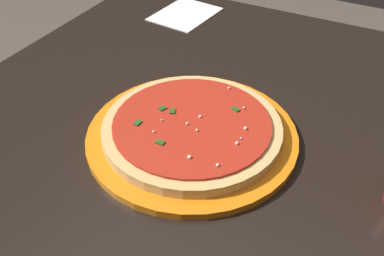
# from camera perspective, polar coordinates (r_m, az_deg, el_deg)

# --- Properties ---
(restaurant_table) EXTENTS (1.06, 0.79, 0.75)m
(restaurant_table) POSITION_cam_1_polar(r_m,az_deg,el_deg) (0.76, -3.33, -10.00)
(restaurant_table) COLOR black
(restaurant_table) RESTS_ON ground_plane
(serving_plate) EXTENTS (0.32, 0.32, 0.01)m
(serving_plate) POSITION_cam_1_polar(r_m,az_deg,el_deg) (0.67, -0.00, -0.96)
(serving_plate) COLOR orange
(serving_plate) RESTS_ON restaurant_table
(pizza) EXTENTS (0.27, 0.27, 0.02)m
(pizza) POSITION_cam_1_polar(r_m,az_deg,el_deg) (0.66, 0.00, 0.06)
(pizza) COLOR #DBB26B
(pizza) RESTS_ON serving_plate
(napkin_folded_right) EXTENTS (0.16, 0.13, 0.00)m
(napkin_folded_right) POSITION_cam_1_polar(r_m,az_deg,el_deg) (1.04, -0.89, 14.43)
(napkin_folded_right) COLOR white
(napkin_folded_right) RESTS_ON restaurant_table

